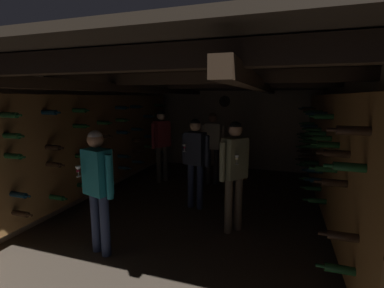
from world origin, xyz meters
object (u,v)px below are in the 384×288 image
(person_guest_near_left, at_px, (98,181))
(person_guest_far_left, at_px, (162,139))
(display_bottle, at_px, (242,149))
(person_guest_rear_center, at_px, (212,141))
(wine_crate_stack, at_px, (237,166))
(person_guest_mid_right, at_px, (234,166))
(person_host_center, at_px, (195,155))

(person_guest_near_left, distance_m, person_guest_far_left, 3.12)
(person_guest_far_left, bearing_deg, display_bottle, 26.57)
(person_guest_rear_center, relative_size, person_guest_far_left, 0.98)
(wine_crate_stack, distance_m, person_guest_near_left, 4.15)
(wine_crate_stack, bearing_deg, person_guest_rear_center, -126.04)
(wine_crate_stack, xyz_separation_m, person_guest_near_left, (-1.14, -3.94, 0.67))
(wine_crate_stack, xyz_separation_m, person_guest_mid_right, (0.39, -2.80, 0.71))
(display_bottle, bearing_deg, wine_crate_stack, -169.51)
(person_guest_rear_center, bearing_deg, person_guest_far_left, -170.19)
(person_guest_mid_right, bearing_deg, wine_crate_stack, 97.89)
(person_host_center, distance_m, person_guest_rear_center, 1.48)
(display_bottle, relative_size, person_guest_near_left, 0.22)
(person_guest_near_left, height_order, person_guest_far_left, person_guest_far_left)
(person_guest_near_left, distance_m, person_guest_mid_right, 1.90)
(person_guest_mid_right, bearing_deg, person_guest_near_left, -143.34)
(display_bottle, relative_size, person_guest_mid_right, 0.21)
(person_guest_rear_center, bearing_deg, person_host_center, -87.85)
(display_bottle, distance_m, person_guest_near_left, 4.15)
(person_guest_far_left, bearing_deg, person_guest_rear_center, 9.81)
(display_bottle, height_order, person_guest_near_left, person_guest_near_left)
(wine_crate_stack, height_order, person_guest_near_left, person_guest_near_left)
(display_bottle, relative_size, person_guest_rear_center, 0.21)
(person_guest_near_left, distance_m, person_guest_rear_center, 3.34)
(wine_crate_stack, distance_m, person_host_center, 2.29)
(display_bottle, xyz_separation_m, person_host_center, (-0.52, -2.16, 0.25))
(display_bottle, distance_m, person_guest_mid_right, 2.85)
(person_guest_near_left, bearing_deg, wine_crate_stack, 73.90)
(person_guest_far_left, bearing_deg, person_guest_mid_right, -43.41)
(person_host_center, bearing_deg, person_guest_far_left, 134.13)
(person_guest_near_left, bearing_deg, person_host_center, 68.36)
(wine_crate_stack, relative_size, display_bottle, 1.71)
(wine_crate_stack, distance_m, person_guest_rear_center, 1.08)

